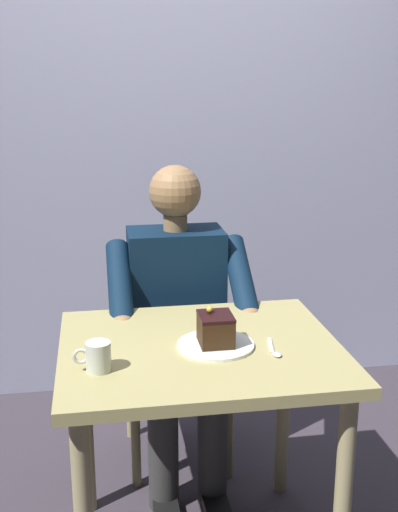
% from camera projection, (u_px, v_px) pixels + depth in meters
% --- Properties ---
extents(cafe_rear_panel, '(6.40, 0.12, 3.00)m').
position_uv_depth(cafe_rear_panel, '(154.00, 83.00, 2.98)').
color(cafe_rear_panel, '#A0A1BF').
rests_on(cafe_rear_panel, ground).
extents(dining_table, '(0.84, 0.71, 0.75)m').
position_uv_depth(dining_table, '(200.00, 378.00, 1.96)').
color(dining_table, tan).
rests_on(dining_table, ground).
extents(chair, '(0.42, 0.42, 0.88)m').
position_uv_depth(chair, '(174.00, 341.00, 2.63)').
color(chair, '#90865B').
rests_on(chair, ground).
extents(seated_person, '(0.53, 0.58, 1.21)m').
position_uv_depth(seated_person, '(179.00, 323.00, 2.43)').
color(seated_person, '#0A1E33').
rests_on(seated_person, ground).
extents(dessert_plate, '(0.23, 0.23, 0.01)m').
position_uv_depth(dessert_plate, '(216.00, 345.00, 1.92)').
color(dessert_plate, white).
rests_on(dessert_plate, dining_table).
extents(cake_slice, '(0.10, 0.11, 0.11)m').
position_uv_depth(cake_slice, '(216.00, 329.00, 1.91)').
color(cake_slice, '#311E0F').
rests_on(cake_slice, dessert_plate).
extents(coffee_cup, '(0.11, 0.07, 0.08)m').
position_uv_depth(coffee_cup, '(98.00, 356.00, 1.75)').
color(coffee_cup, beige).
rests_on(coffee_cup, dining_table).
extents(dessert_spoon, '(0.03, 0.14, 0.01)m').
position_uv_depth(dessert_spoon, '(274.00, 350.00, 1.89)').
color(dessert_spoon, silver).
rests_on(dessert_spoon, dining_table).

